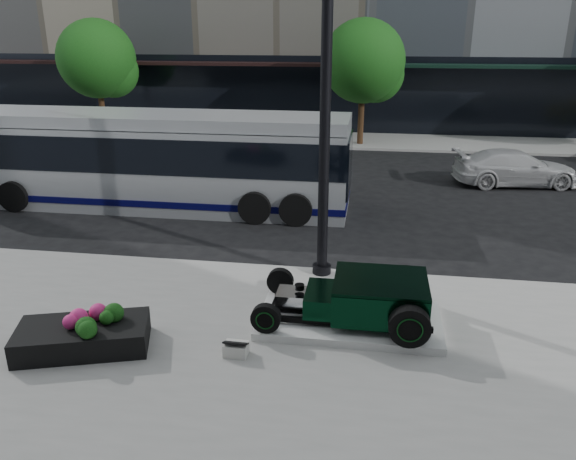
# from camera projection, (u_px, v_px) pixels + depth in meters

# --- Properties ---
(ground) EXTENTS (120.00, 120.00, 0.00)m
(ground) POSITION_uv_depth(u_px,v_px,m) (306.00, 241.00, 15.05)
(ground) COLOR black
(ground) RESTS_ON ground
(sidewalk_far) EXTENTS (70.00, 4.00, 0.12)m
(sidewalk_far) POSITION_uv_depth(u_px,v_px,m) (340.00, 140.00, 28.03)
(sidewalk_far) COLOR gray
(sidewalk_far) RESTS_ON ground
(street_trees) EXTENTS (29.80, 3.80, 5.70)m
(street_trees) POSITION_uv_depth(u_px,v_px,m) (366.00, 64.00, 25.74)
(street_trees) COLOR black
(street_trees) RESTS_ON sidewalk_far
(display_plinth) EXTENTS (3.40, 1.80, 0.15)m
(display_plinth) POSITION_uv_depth(u_px,v_px,m) (349.00, 320.00, 10.60)
(display_plinth) COLOR silver
(display_plinth) RESTS_ON sidewalk_near
(hot_rod) EXTENTS (3.22, 2.00, 0.81)m
(hot_rod) POSITION_uv_depth(u_px,v_px,m) (368.00, 297.00, 10.38)
(hot_rod) COLOR black
(hot_rod) RESTS_ON display_plinth
(info_plaque) EXTENTS (0.41, 0.31, 0.31)m
(info_plaque) POSITION_uv_depth(u_px,v_px,m) (236.00, 348.00, 9.58)
(info_plaque) COLOR silver
(info_plaque) RESTS_ON sidewalk_near
(lamppost) EXTENTS (0.42, 0.42, 7.67)m
(lamppost) POSITION_uv_depth(u_px,v_px,m) (325.00, 116.00, 11.61)
(lamppost) COLOR black
(lamppost) RESTS_ON sidewalk_near
(flower_planter) EXTENTS (2.43, 1.72, 0.72)m
(flower_planter) POSITION_uv_depth(u_px,v_px,m) (83.00, 335.00, 9.74)
(flower_planter) COLOR black
(flower_planter) RESTS_ON sidewalk_near
(transit_bus) EXTENTS (12.12, 2.88, 2.92)m
(transit_bus) POSITION_uv_depth(u_px,v_px,m) (157.00, 160.00, 17.57)
(transit_bus) COLOR #A9ADB3
(transit_bus) RESTS_ON ground
(white_sedan) EXTENTS (4.54, 2.31, 1.26)m
(white_sedan) POSITION_uv_depth(u_px,v_px,m) (515.00, 168.00, 20.16)
(white_sedan) COLOR silver
(white_sedan) RESTS_ON ground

